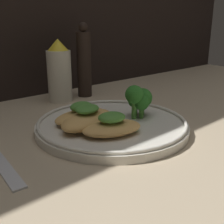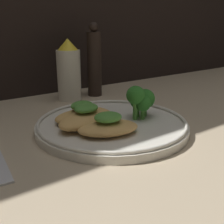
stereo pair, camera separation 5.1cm
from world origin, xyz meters
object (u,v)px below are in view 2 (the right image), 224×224
Objects in this scene: sauce_bottle at (69,71)px; pepper_grinder at (94,63)px; broccoli_bunch at (141,100)px; plate at (112,124)px.

pepper_grinder is (7.59, 0.00, 1.56)cm from sauce_bottle.
sauce_bottle is at bearing 95.58° from broccoli_bunch.
broccoli_bunch is at bearing -84.42° from sauce_bottle.
sauce_bottle is (-2.40, 24.58, 2.32)cm from broccoli_bunch.
plate is 7.31cm from broccoli_bunch.
sauce_bottle is at bearing -180.00° from pepper_grinder.
pepper_grinder is (5.20, 24.58, 3.87)cm from broccoli_bunch.
plate is 1.83× the size of sauce_bottle.
sauce_bottle reaches higher than plate.
broccoli_bunch is 0.34× the size of pepper_grinder.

